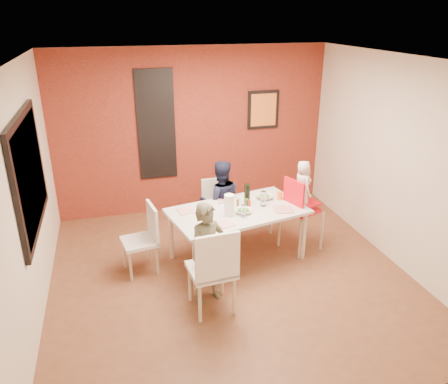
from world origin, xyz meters
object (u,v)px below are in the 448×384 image
object	(u,v)px
paper_towel_roll	(229,205)
chair_far	(216,204)
wine_bottle	(247,195)
toddler	(303,185)
high_chair	(300,207)
dining_table	(238,214)
child_far	(220,202)
chair_left	(145,235)
child_near	(208,254)
chair_near	(214,267)

from	to	relation	value
paper_towel_roll	chair_far	bearing A→B (deg)	85.99
wine_bottle	toddler	bearing A→B (deg)	-5.65
high_chair	toddler	bearing A→B (deg)	-78.23
dining_table	child_far	bearing A→B (deg)	99.06
chair_far	wine_bottle	world-z (taller)	wine_bottle
wine_bottle	chair_left	bearing A→B (deg)	-176.81
high_chair	paper_towel_roll	size ratio (longest dim) A/B	3.76
dining_table	chair_far	size ratio (longest dim) A/B	2.23
wine_bottle	paper_towel_roll	xyz separation A→B (m)	(-0.32, -0.26, -0.00)
dining_table	child_far	xyz separation A→B (m)	(-0.09, 0.56, -0.05)
high_chair	child_near	bearing A→B (deg)	99.38
chair_near	child_near	bearing A→B (deg)	-92.98
child_near	dining_table	bearing A→B (deg)	33.30
high_chair	chair_near	bearing A→B (deg)	106.42
dining_table	wine_bottle	world-z (taller)	wine_bottle
child_far	paper_towel_roll	world-z (taller)	child_far
child_far	toddler	size ratio (longest dim) A/B	1.83
dining_table	toddler	bearing A→B (deg)	2.63
chair_near	toddler	bearing A→B (deg)	-148.95
child_near	paper_towel_roll	size ratio (longest dim) A/B	4.29
chair_near	paper_towel_roll	bearing A→B (deg)	-119.93
toddler	wine_bottle	world-z (taller)	toddler
paper_towel_roll	toddler	bearing A→B (deg)	9.34
chair_near	wine_bottle	world-z (taller)	chair_near
chair_far	high_chair	distance (m)	1.27
chair_near	chair_left	world-z (taller)	chair_near
child_near	toddler	size ratio (longest dim) A/B	1.81
high_chair	toddler	world-z (taller)	toddler
toddler	wine_bottle	size ratio (longest dim) A/B	2.30
high_chair	toddler	xyz separation A→B (m)	(0.03, 0.02, 0.33)
dining_table	chair_left	bearing A→B (deg)	178.09
chair_near	high_chair	bearing A→B (deg)	-148.87
chair_far	wine_bottle	bearing A→B (deg)	-70.92
dining_table	chair_far	world-z (taller)	chair_far
dining_table	chair_far	xyz separation A→B (m)	(-0.09, 0.80, -0.19)
high_chair	paper_towel_roll	distance (m)	1.10
dining_table	toddler	world-z (taller)	toddler
chair_far	child_near	xyz separation A→B (m)	(-0.51, -1.60, 0.14)
paper_towel_roll	chair_near	bearing A→B (deg)	-115.19
dining_table	child_near	size ratio (longest dim) A/B	1.56
chair_left	chair_near	bearing A→B (deg)	20.94
chair_left	paper_towel_roll	distance (m)	1.15
chair_left	child_far	world-z (taller)	child_far
chair_near	child_near	world-z (taller)	child_near
chair_near	child_far	distance (m)	1.69
dining_table	chair_near	bearing A→B (deg)	-119.18
child_far	paper_towel_roll	bearing A→B (deg)	88.03
toddler	dining_table	bearing A→B (deg)	89.59
child_far	paper_towel_roll	xyz separation A→B (m)	(-0.07, -0.70, 0.26)
chair_far	wine_bottle	xyz separation A→B (m)	(0.26, -0.68, 0.40)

